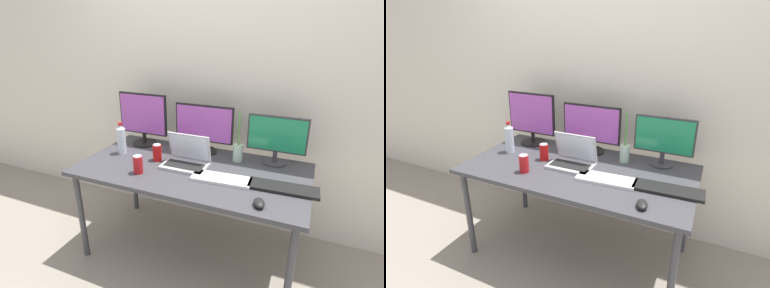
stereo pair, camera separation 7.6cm
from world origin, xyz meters
TOP-DOWN VIEW (x-y plane):
  - ground_plane at (0.00, 0.00)m, footprint 16.00×16.00m
  - wall_back at (0.00, 0.59)m, footprint 7.00×0.08m
  - work_desk at (0.00, 0.00)m, footprint 1.62×0.83m
  - monitor_left at (-0.56, 0.28)m, footprint 0.43×0.21m
  - monitor_center at (-0.03, 0.31)m, footprint 0.47×0.21m
  - monitor_right at (0.53, 0.30)m, footprint 0.42×0.17m
  - laptop_silver at (-0.05, 0.02)m, footprint 0.32×0.22m
  - keyboard_main at (0.64, -0.07)m, footprint 0.43×0.16m
  - keyboard_aux at (0.25, -0.10)m, footprint 0.40×0.17m
  - mouse_by_keyboard at (0.54, -0.31)m, footprint 0.09×0.11m
  - water_bottle at (-0.61, 0.03)m, footprint 0.07×0.07m
  - soda_can_near_keyboard at (-0.29, 0.02)m, footprint 0.07×0.07m
  - soda_can_by_laptop at (-0.31, -0.22)m, footprint 0.07×0.07m
  - bamboo_vase at (0.27, 0.24)m, footprint 0.07×0.07m

SIDE VIEW (x-z plane):
  - ground_plane at x=0.00m, z-range 0.00..0.00m
  - work_desk at x=0.00m, z-range 0.31..1.05m
  - keyboard_main at x=0.64m, z-range 0.74..0.76m
  - keyboard_aux at x=0.25m, z-range 0.74..0.76m
  - mouse_by_keyboard at x=0.54m, z-range 0.74..0.78m
  - laptop_silver at x=-0.05m, z-range 0.68..0.91m
  - soda_can_near_keyboard at x=-0.29m, z-range 0.74..0.87m
  - soda_can_by_laptop at x=-0.31m, z-range 0.74..0.87m
  - bamboo_vase at x=0.27m, z-range 0.63..1.00m
  - water_bottle at x=-0.61m, z-range 0.73..0.98m
  - monitor_right at x=0.53m, z-range 0.76..1.12m
  - monitor_center at x=-0.03m, z-range 0.75..1.13m
  - monitor_left at x=-0.56m, z-range 0.75..1.19m
  - wall_back at x=0.00m, z-range 0.00..2.60m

